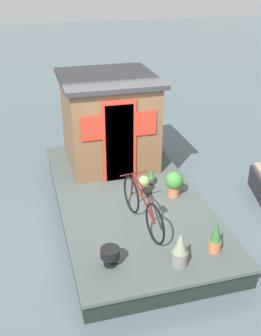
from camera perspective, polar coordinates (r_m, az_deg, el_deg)
ground_plane at (r=8.56m, az=-0.36°, el=-6.04°), size 60.00×60.00×0.00m
houseboat_deck at (r=8.45m, az=-0.36°, el=-4.87°), size 5.56×2.82×0.41m
houseboat_cabin at (r=9.38m, az=-3.05°, el=6.79°), size 2.19×2.12×2.04m
bicycle at (r=7.22m, az=1.68°, el=-5.42°), size 1.73×0.50×0.85m
potted_plant_thyme at (r=6.82m, az=11.86°, el=-9.45°), size 0.21×0.21×0.58m
potted_plant_geranium at (r=8.27m, az=1.90°, el=-2.40°), size 0.22×0.22×0.41m
potted_plant_sage at (r=8.20m, az=6.14°, el=-2.05°), size 0.36×0.36×0.53m
potted_plant_rosemary at (r=6.46m, az=6.97°, el=-11.32°), size 0.26×0.26×0.59m
potted_plant_succulent at (r=8.67m, az=2.90°, el=-1.23°), size 0.18×0.18×0.35m
charcoal_grill at (r=6.45m, az=-2.86°, el=-11.89°), size 0.31×0.31×0.31m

